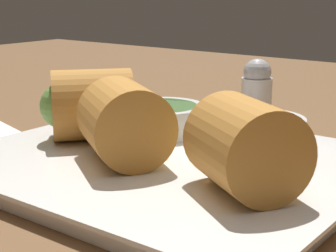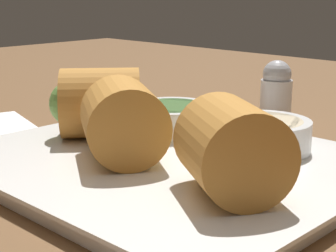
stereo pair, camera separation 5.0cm
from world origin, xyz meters
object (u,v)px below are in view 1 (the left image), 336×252
Objects in this scene: dipping_bowl_near at (258,131)px; serving_plate at (168,165)px; salt_shaker at (257,92)px; dipping_bowl_far at (163,117)px.

serving_plate is at bearing -123.35° from dipping_bowl_near.
salt_shaker is (-7.02, 12.52, 0.65)cm from dipping_bowl_near.
dipping_bowl_near reaches higher than serving_plate.
dipping_bowl_near is (4.42, 6.72, 2.13)cm from serving_plate.
dipping_bowl_far is (-5.01, 5.73, 2.13)cm from serving_plate.
dipping_bowl_far is 13.74cm from salt_shaker.
salt_shaker is (-2.59, 19.24, 2.78)cm from serving_plate.
dipping_bowl_near is at bearing -60.75° from salt_shaker.
dipping_bowl_far is 1.11× the size of salt_shaker.
dipping_bowl_near is 9.48cm from dipping_bowl_far.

